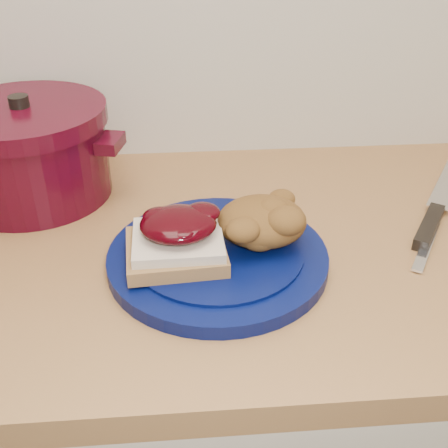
{
  "coord_description": "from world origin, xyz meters",
  "views": [
    {
      "loc": [
        -0.09,
        0.84,
        1.34
      ],
      "look_at": [
        -0.04,
        1.46,
        0.95
      ],
      "focal_mm": 45.0,
      "sensor_mm": 36.0,
      "label": 1
    }
  ],
  "objects": [
    {
      "name": "dutch_oven",
      "position": [
        -0.33,
        1.66,
        0.98
      ],
      "size": [
        0.31,
        0.31,
        0.16
      ],
      "rotation": [
        0.0,
        0.0,
        -0.24
      ],
      "color": "#3A0513",
      "rests_on": "wood_countertop"
    },
    {
      "name": "base_cabinet",
      "position": [
        0.0,
        1.5,
        0.43
      ],
      "size": [
        4.0,
        0.6,
        0.86
      ],
      "primitive_type": "cube",
      "color": "beige",
      "rests_on": "floor"
    },
    {
      "name": "sandwich",
      "position": [
        -0.1,
        1.43,
        0.95
      ],
      "size": [
        0.13,
        0.12,
        0.06
      ],
      "rotation": [
        0.0,
        0.0,
        -0.03
      ],
      "color": "olive",
      "rests_on": "plate"
    },
    {
      "name": "plate",
      "position": [
        -0.05,
        1.44,
        0.91
      ],
      "size": [
        0.3,
        0.3,
        0.02
      ],
      "primitive_type": "cylinder",
      "rotation": [
        0.0,
        0.0,
        -0.03
      ],
      "color": "#040C3F",
      "rests_on": "wood_countertop"
    },
    {
      "name": "chef_knife",
      "position": [
        0.28,
        1.53,
        0.91
      ],
      "size": [
        0.2,
        0.28,
        0.02
      ],
      "rotation": [
        0.0,
        0.0,
        0.99
      ],
      "color": "black",
      "rests_on": "wood_countertop"
    },
    {
      "name": "butter_knife",
      "position": [
        0.26,
        1.48,
        0.9
      ],
      "size": [
        0.11,
        0.17,
        0.0
      ],
      "primitive_type": "cube",
      "rotation": [
        0.0,
        0.0,
        1.01
      ],
      "color": "silver",
      "rests_on": "wood_countertop"
    },
    {
      "name": "stuffing_mound",
      "position": [
        0.01,
        1.46,
        0.95
      ],
      "size": [
        0.12,
        0.11,
        0.06
      ],
      "primitive_type": "ellipsoid",
      "rotation": [
        0.0,
        0.0,
        -0.03
      ],
      "color": "brown",
      "rests_on": "plate"
    },
    {
      "name": "pepper_grinder",
      "position": [
        -0.29,
        1.67,
        0.97
      ],
      "size": [
        0.08,
        0.08,
        0.14
      ],
      "rotation": [
        0.0,
        0.0,
        0.29
      ],
      "color": "black",
      "rests_on": "wood_countertop"
    }
  ]
}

